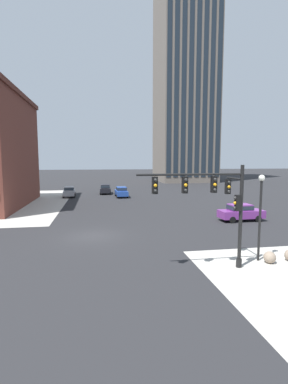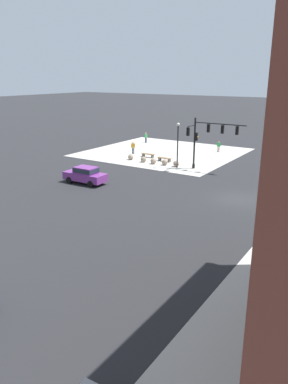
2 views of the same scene
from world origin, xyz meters
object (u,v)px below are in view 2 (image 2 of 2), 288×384
at_px(traffic_signal_main, 205,136).
at_px(pedestrian_near_bench, 146,137).
at_px(pedestrian_at_curb, 219,146).
at_px(pedestrian_walking_east, 133,147).
at_px(bench_near_signal, 165,159).
at_px(car_cross_westbound, 85,174).
at_px(bollard_sphere_curb_d, 143,159).
at_px(bollard_sphere_curb_a, 176,164).
at_px(street_lamp_corner_near, 178,140).
at_px(bollard_sphere_curb_e, 131,157).
at_px(bench_mid_block, 148,155).
at_px(bollard_sphere_curb_b, 165,162).
at_px(bollard_sphere_curb_c, 153,161).

bearing_deg(traffic_signal_main, pedestrian_near_bench, -37.13).
height_order(pedestrian_at_curb, pedestrian_walking_east, pedestrian_walking_east).
relative_size(bench_near_signal, car_cross_westbound, 0.41).
bearing_deg(bollard_sphere_curb_d, traffic_signal_main, -178.09).
relative_size(bollard_sphere_curb_a, car_cross_westbound, 0.16).
distance_m(traffic_signal_main, bollard_sphere_curb_a, 4.95).
bearing_deg(street_lamp_corner_near, bollard_sphere_curb_e, -5.27).
bearing_deg(bollard_sphere_curb_a, car_cross_westbound, 69.95).
xyz_separation_m(bench_mid_block, car_cross_westbound, (-1.49, 13.91, 0.59)).
height_order(bollard_sphere_curb_d, bench_mid_block, bollard_sphere_curb_d).
bearing_deg(bollard_sphere_curb_e, bollard_sphere_curb_b, 177.09).
relative_size(bollard_sphere_curb_b, car_cross_westbound, 0.16).
distance_m(bollard_sphere_curb_c, bench_mid_block, 3.96).
height_order(bollard_sphere_curb_a, pedestrian_near_bench, pedestrian_near_bench).
bearing_deg(bollard_sphere_curb_c, bollard_sphere_curb_d, -6.99).
relative_size(bollard_sphere_curb_b, pedestrian_walking_east, 0.41).
bearing_deg(traffic_signal_main, bollard_sphere_curb_e, 0.03).
height_order(traffic_signal_main, bollard_sphere_curb_a, traffic_signal_main).
height_order(bollard_sphere_curb_b, street_lamp_corner_near, street_lamp_corner_near).
bearing_deg(bollard_sphere_curb_c, bench_mid_block, -47.95).
xyz_separation_m(pedestrian_near_bench, pedestrian_at_curb, (-12.63, 0.75, -0.06)).
relative_size(bollard_sphere_curb_d, bench_mid_block, 0.39).
xyz_separation_m(bollard_sphere_curb_c, car_cross_westbound, (1.16, 10.97, 0.57)).
distance_m(pedestrian_walking_east, street_lamp_corner_near, 9.99).
height_order(bench_near_signal, pedestrian_walking_east, pedestrian_walking_east).
height_order(bench_near_signal, pedestrian_near_bench, pedestrian_near_bench).
distance_m(bollard_sphere_curb_b, bench_mid_block, 4.97).
relative_size(pedestrian_at_curb, street_lamp_corner_near, 0.30).
relative_size(pedestrian_near_bench, pedestrian_walking_east, 0.96).
bearing_deg(pedestrian_at_curb, car_cross_westbound, 77.52).
height_order(bollard_sphere_curb_e, pedestrian_at_curb, pedestrian_at_curb).
height_order(traffic_signal_main, bench_near_signal, traffic_signal_main).
xyz_separation_m(bench_near_signal, car_cross_westbound, (1.61, 12.90, 0.59)).
height_order(bollard_sphere_curb_c, bollard_sphere_curb_d, same).
bearing_deg(bollard_sphere_curb_d, pedestrian_walking_east, -41.18).
bearing_deg(pedestrian_at_curb, street_lamp_corner_near, 88.07).
relative_size(bollard_sphere_curb_d, street_lamp_corner_near, 0.14).
distance_m(traffic_signal_main, bollard_sphere_curb_b, 6.09).
distance_m(bollard_sphere_curb_a, bollard_sphere_curb_b, 1.48).
bearing_deg(bollard_sphere_curb_a, bench_mid_block, -24.90).
bearing_deg(bench_near_signal, bollard_sphere_curb_b, 120.81).
height_order(bollard_sphere_curb_c, bench_near_signal, bollard_sphere_curb_c).
height_order(bollard_sphere_curb_b, bollard_sphere_curb_d, same).
xyz_separation_m(bollard_sphere_curb_c, bollard_sphere_curb_d, (1.56, -0.19, 0.00)).
xyz_separation_m(traffic_signal_main, bench_mid_block, (9.09, -2.48, -3.55)).
bearing_deg(pedestrian_near_bench, pedestrian_at_curb, 176.62).
xyz_separation_m(traffic_signal_main, street_lamp_corner_near, (3.06, 0.66, -0.60)).
relative_size(bollard_sphere_curb_c, street_lamp_corner_near, 0.14).
bearing_deg(bollard_sphere_curb_d, bollard_sphere_curb_a, -178.19).
xyz_separation_m(bollard_sphere_curb_a, car_cross_westbound, (4.13, 11.30, 0.57)).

